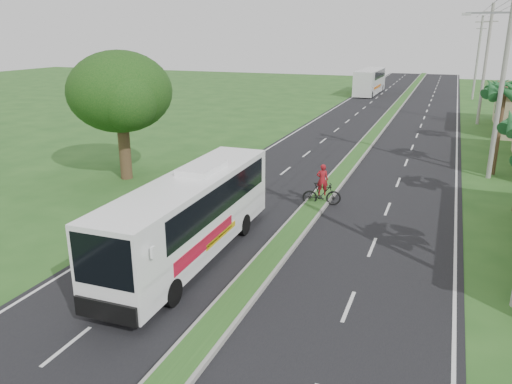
% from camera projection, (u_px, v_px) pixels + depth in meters
% --- Properties ---
extents(ground, '(180.00, 180.00, 0.00)m').
position_uv_depth(ground, '(248.00, 288.00, 17.31)').
color(ground, '#27531E').
rests_on(ground, ground).
extents(road_asphalt, '(14.00, 160.00, 0.02)m').
position_uv_depth(road_asphalt, '(355.00, 158.00, 35.06)').
color(road_asphalt, black).
rests_on(road_asphalt, ground).
extents(median_strip, '(1.20, 160.00, 0.18)m').
position_uv_depth(median_strip, '(355.00, 157.00, 35.03)').
color(median_strip, gray).
rests_on(median_strip, ground).
extents(lane_edge_left, '(0.12, 160.00, 0.01)m').
position_uv_depth(lane_edge_left, '(265.00, 151.00, 37.37)').
color(lane_edge_left, silver).
rests_on(lane_edge_left, ground).
extents(lane_edge_right, '(0.12, 160.00, 0.01)m').
position_uv_depth(lane_edge_right, '(457.00, 167.00, 32.76)').
color(lane_edge_right, silver).
rests_on(lane_edge_right, ground).
extents(palm_verge_c, '(2.40, 2.40, 5.85)m').
position_uv_depth(palm_verge_c, '(505.00, 91.00, 29.59)').
color(palm_verge_c, '#473321').
rests_on(palm_verge_c, ground).
extents(palm_verge_d, '(2.40, 2.40, 5.25)m').
position_uv_depth(palm_verge_d, '(501.00, 87.00, 37.58)').
color(palm_verge_d, '#473321').
rests_on(palm_verge_d, ground).
extents(shade_tree, '(6.30, 6.00, 7.54)m').
position_uv_depth(shade_tree, '(119.00, 94.00, 28.83)').
color(shade_tree, '#473321').
rests_on(shade_tree, ground).
extents(utility_pole_b, '(3.20, 0.28, 12.00)m').
position_uv_depth(utility_pole_b, '(503.00, 73.00, 28.46)').
color(utility_pole_b, gray).
rests_on(utility_pole_b, ground).
extents(utility_pole_c, '(1.60, 0.28, 11.00)m').
position_uv_depth(utility_pole_c, '(485.00, 64.00, 46.39)').
color(utility_pole_c, gray).
rests_on(utility_pole_c, ground).
extents(utility_pole_d, '(1.60, 0.28, 10.50)m').
position_uv_depth(utility_pole_d, '(478.00, 57.00, 64.23)').
color(utility_pole_d, gray).
rests_on(utility_pole_d, ground).
extents(coach_bus_main, '(2.49, 10.90, 3.51)m').
position_uv_depth(coach_bus_main, '(191.00, 211.00, 19.06)').
color(coach_bus_main, white).
rests_on(coach_bus_main, ground).
extents(coach_bus_far, '(2.77, 11.85, 3.44)m').
position_uv_depth(coach_bus_far, '(370.00, 80.00, 71.16)').
color(coach_bus_far, silver).
rests_on(coach_bus_far, ground).
extents(motorcyclist, '(2.04, 1.08, 2.17)m').
position_uv_depth(motorcyclist, '(322.00, 191.00, 25.35)').
color(motorcyclist, black).
rests_on(motorcyclist, ground).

